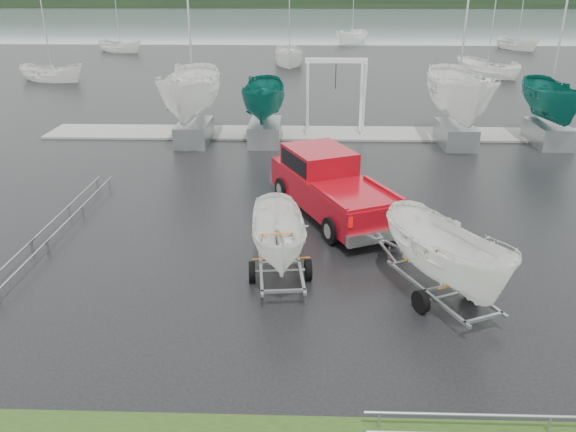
{
  "coord_description": "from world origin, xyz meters",
  "views": [
    {
      "loc": [
        -0.67,
        -17.64,
        7.89
      ],
      "look_at": [
        -1.18,
        -1.71,
        1.2
      ],
      "focal_mm": 35.0,
      "sensor_mm": 36.0,
      "label": 1
    }
  ],
  "objects_px": {
    "trailer_hitched": "(453,204)",
    "boat_hoist": "(335,86)",
    "trailer_parked": "(279,197)",
    "pickup_truck": "(328,182)"
  },
  "relations": [
    {
      "from": "pickup_truck",
      "to": "trailer_hitched",
      "type": "bearing_deg",
      "value": -90.0
    },
    {
      "from": "pickup_truck",
      "to": "trailer_parked",
      "type": "height_order",
      "value": "trailer_parked"
    },
    {
      "from": "trailer_hitched",
      "to": "trailer_parked",
      "type": "height_order",
      "value": "trailer_hitched"
    },
    {
      "from": "pickup_truck",
      "to": "trailer_hitched",
      "type": "xyz_separation_m",
      "value": [
        2.82,
        -6.25,
        1.65
      ]
    },
    {
      "from": "pickup_truck",
      "to": "trailer_hitched",
      "type": "height_order",
      "value": "trailer_hitched"
    },
    {
      "from": "boat_hoist",
      "to": "trailer_parked",
      "type": "bearing_deg",
      "value": -97.87
    },
    {
      "from": "pickup_truck",
      "to": "trailer_parked",
      "type": "distance_m",
      "value": 5.4
    },
    {
      "from": "trailer_parked",
      "to": "boat_hoist",
      "type": "relative_size",
      "value": 1.1
    },
    {
      "from": "trailer_hitched",
      "to": "trailer_parked",
      "type": "xyz_separation_m",
      "value": [
        -4.35,
        1.24,
        -0.33
      ]
    },
    {
      "from": "trailer_hitched",
      "to": "boat_hoist",
      "type": "xyz_separation_m",
      "value": [
        -2.09,
        17.63,
        -0.13
      ]
    }
  ]
}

